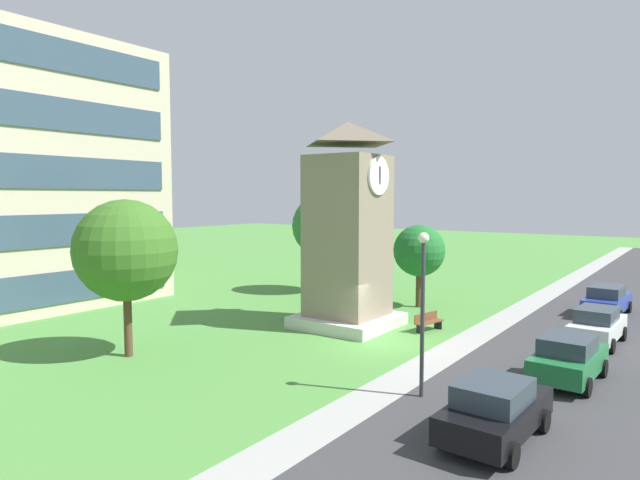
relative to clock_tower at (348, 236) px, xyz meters
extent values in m
plane|color=#4C893D|center=(-2.06, -2.87, -4.65)|extent=(160.00, 160.00, 0.00)
cube|color=#38383A|center=(-2.06, -10.49, -4.65)|extent=(120.00, 7.20, 0.01)
cube|color=#9E9E99|center=(-2.06, -6.09, -4.65)|extent=(120.00, 1.60, 0.01)
cube|color=#384C60|center=(-10.28, 14.37, -3.05)|extent=(20.20, 0.10, 1.80)
cube|color=#384C60|center=(-10.28, 14.37, 0.15)|extent=(20.20, 0.10, 1.80)
cube|color=gray|center=(-0.01, 0.01, -0.29)|extent=(3.42, 3.42, 8.73)
cube|color=beige|center=(-0.01, 0.01, -4.35)|extent=(4.62, 4.62, 0.60)
pyramid|color=#6A5D4D|center=(-0.01, 0.01, 5.20)|extent=(3.77, 3.77, 1.12)
cylinder|color=white|center=(-0.01, -1.77, 3.03)|extent=(1.88, 0.12, 1.88)
cylinder|color=white|center=(1.77, 0.01, 3.03)|extent=(0.12, 1.88, 1.88)
cube|color=black|center=(-0.01, -1.84, 3.20)|extent=(0.09, 0.05, 0.56)
cube|color=black|center=(-0.01, -1.85, 3.03)|extent=(0.05, 0.06, 0.85)
cube|color=brown|center=(1.49, -3.87, -4.20)|extent=(1.86, 0.86, 0.06)
cube|color=brown|center=(1.53, -3.66, -3.97)|extent=(1.77, 0.44, 0.40)
cube|color=black|center=(0.78, -3.72, -4.43)|extent=(0.17, 0.44, 0.45)
cube|color=black|center=(2.19, -4.03, -4.43)|extent=(0.17, 0.44, 0.45)
cylinder|color=#333338|center=(-6.98, -7.42, -2.08)|extent=(0.14, 0.14, 5.15)
sphere|color=#F2EFCC|center=(-6.98, -7.42, 0.67)|extent=(0.36, 0.36, 0.36)
cylinder|color=#513823|center=(6.65, -0.83, -3.48)|extent=(0.35, 0.35, 2.34)
sphere|color=#1E692A|center=(6.65, -0.83, -1.22)|extent=(3.10, 3.10, 3.10)
cylinder|color=#513823|center=(7.38, 6.78, -3.07)|extent=(0.41, 0.41, 3.16)
sphere|color=#296C31|center=(7.38, 6.78, 0.01)|extent=(4.28, 4.28, 4.28)
cylinder|color=#513823|center=(-9.83, 4.57, -3.16)|extent=(0.34, 0.34, 2.98)
sphere|color=#376720|center=(-9.83, 4.57, -0.19)|extent=(4.22, 4.22, 4.22)
cube|color=black|center=(-8.80, -10.48, -3.94)|extent=(4.33, 2.05, 0.76)
cube|color=#2D3842|center=(-9.02, -10.47, -3.26)|extent=(2.20, 1.73, 0.60)
cylinder|color=black|center=(-7.45, -9.63, -4.32)|extent=(0.67, 0.25, 0.66)
cylinder|color=black|center=(-7.53, -11.45, -4.32)|extent=(0.67, 0.25, 0.66)
cylinder|color=black|center=(-10.08, -9.51, -4.32)|extent=(0.67, 0.25, 0.66)
cylinder|color=black|center=(-10.16, -11.34, -4.32)|extent=(0.67, 0.25, 0.66)
cube|color=#1E6B38|center=(-2.48, -11.08, -3.94)|extent=(4.20, 2.04, 0.76)
cube|color=#2D3842|center=(-2.68, -11.07, -3.26)|extent=(2.13, 1.72, 0.60)
cylinder|color=black|center=(-1.16, -10.23, -4.32)|extent=(0.67, 0.25, 0.66)
cylinder|color=black|center=(-1.24, -12.05, -4.32)|extent=(0.67, 0.25, 0.66)
cylinder|color=black|center=(-3.71, -10.12, -4.32)|extent=(0.67, 0.25, 0.66)
cylinder|color=black|center=(-3.79, -11.93, -4.32)|extent=(0.67, 0.25, 0.66)
cube|color=silver|center=(3.72, -11.06, -3.94)|extent=(4.42, 1.91, 0.76)
cube|color=#2D3842|center=(3.51, -11.05, -3.26)|extent=(2.24, 1.60, 0.60)
cylinder|color=black|center=(5.11, -10.28, -4.32)|extent=(0.67, 0.25, 0.66)
cylinder|color=black|center=(5.03, -11.96, -4.32)|extent=(0.67, 0.25, 0.66)
cylinder|color=black|center=(2.42, -10.16, -4.32)|extent=(0.67, 0.25, 0.66)
cylinder|color=black|center=(2.34, -11.84, -4.32)|extent=(0.67, 0.25, 0.66)
cube|color=#23389E|center=(10.76, -10.46, -3.94)|extent=(4.86, 2.00, 0.76)
cube|color=#2D3842|center=(10.52, -10.45, -3.26)|extent=(2.46, 1.68, 0.60)
cylinder|color=black|center=(12.28, -9.65, -4.32)|extent=(0.67, 0.25, 0.66)
cylinder|color=black|center=(12.20, -11.40, -4.32)|extent=(0.67, 0.25, 0.66)
cylinder|color=black|center=(9.32, -9.51, -4.32)|extent=(0.67, 0.25, 0.66)
cylinder|color=black|center=(9.24, -11.27, -4.32)|extent=(0.67, 0.25, 0.66)
camera|label=1|loc=(-23.52, -15.08, 2.03)|focal=30.87mm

